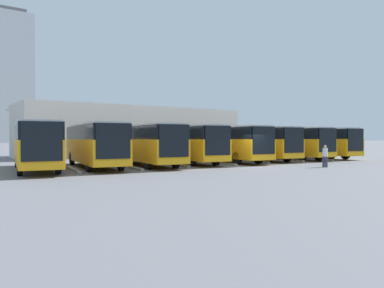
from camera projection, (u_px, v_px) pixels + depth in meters
The scene contains 19 objects.
ground_plane at pixel (252, 167), 29.02m from camera, with size 600.00×600.00×0.00m, color slate.
bus_0 at pixel (313, 142), 41.88m from camera, with size 4.07×11.77×3.28m.
curb_divider_0 at pixel (314, 159), 39.32m from camera, with size 0.24×5.16×0.15m, color #9E9E99.
bus_1 at pixel (286, 142), 39.66m from camera, with size 4.07×11.77×3.28m.
curb_divider_1 at pixel (285, 160), 37.11m from camera, with size 0.24×5.16×0.15m, color #9E9E99.
bus_2 at pixel (255, 142), 37.64m from camera, with size 4.07×11.77×3.28m.
curb_divider_2 at pixel (252, 161), 35.08m from camera, with size 0.24×5.16×0.15m, color #9E9E99.
bus_3 at pixel (226, 142), 34.87m from camera, with size 4.07×11.77×3.28m.
curb_divider_3 at pixel (220, 163), 32.31m from camera, with size 0.24×5.16×0.15m, color #9E9E99.
bus_4 at pixel (185, 143), 33.01m from camera, with size 4.07×11.77×3.28m.
curb_divider_4 at pixel (175, 165), 30.46m from camera, with size 0.24×5.16×0.15m, color #9E9E99.
bus_5 at pixel (146, 143), 30.19m from camera, with size 4.07×11.77×3.28m.
curb_divider_5 at pixel (131, 167), 27.63m from camera, with size 0.24×5.16×0.15m, color #9E9E99.
bus_6 at pixel (94, 143), 28.11m from camera, with size 4.07×11.77×3.28m.
curb_divider_6 at pixel (73, 170), 25.55m from camera, with size 0.24×5.16×0.15m, color #9E9E99.
bus_7 at pixel (35, 144), 25.70m from camera, with size 4.07×11.77×3.28m.
pedestrian at pixel (325, 155), 28.57m from camera, with size 0.51×0.51×1.69m.
station_building at pixel (133, 132), 46.56m from camera, with size 26.74×11.77×5.94m.
office_tower at pixel (9, 78), 184.76m from camera, with size 20.07×20.07×65.08m.
Camera 1 is at (20.25, 21.26, 2.24)m, focal length 35.00 mm.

